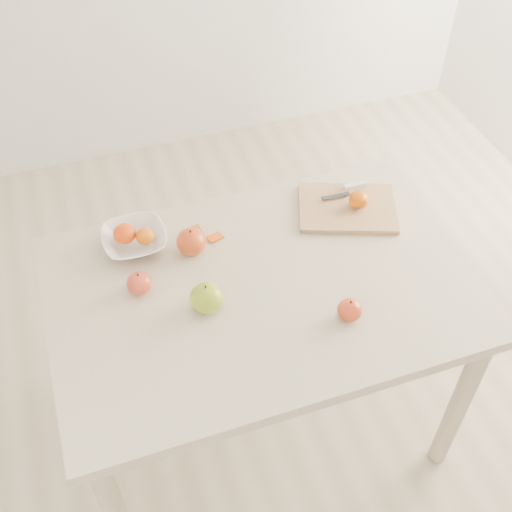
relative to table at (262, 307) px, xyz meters
name	(u,v)px	position (x,y,z in m)	size (l,w,h in m)	color
ground	(260,418)	(0.00, 0.00, -0.65)	(3.50, 3.50, 0.00)	#C6B293
table	(262,307)	(0.00, 0.00, 0.00)	(1.20, 0.80, 0.75)	beige
cutting_board	(347,208)	(0.36, 0.21, 0.11)	(0.30, 0.22, 0.02)	tan
board_tangerine	(359,199)	(0.39, 0.20, 0.14)	(0.06, 0.06, 0.05)	#CD4907
fruit_bowl	(135,240)	(-0.31, 0.27, 0.12)	(0.19, 0.19, 0.05)	white
bowl_tangerine_near	(125,234)	(-0.33, 0.28, 0.15)	(0.07, 0.07, 0.06)	#D43A07
bowl_tangerine_far	(145,236)	(-0.28, 0.26, 0.14)	(0.06, 0.06, 0.05)	orange
orange_peel_a	(193,234)	(-0.13, 0.26, 0.10)	(0.06, 0.04, 0.00)	#CF580E
orange_peel_b	(215,238)	(-0.07, 0.22, 0.10)	(0.04, 0.04, 0.00)	#E85C10
paring_knife	(352,187)	(0.41, 0.28, 0.12)	(0.17, 0.05, 0.01)	white
apple_green	(207,298)	(-0.17, -0.03, 0.14)	(0.09, 0.09, 0.08)	#5D8C12
apple_red_a	(191,242)	(-0.15, 0.19, 0.14)	(0.09, 0.09, 0.08)	maroon
apple_red_b	(139,283)	(-0.33, 0.09, 0.13)	(0.07, 0.07, 0.06)	#A7201B
apple_red_e	(350,310)	(0.19, -0.18, 0.13)	(0.07, 0.07, 0.06)	#A40208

